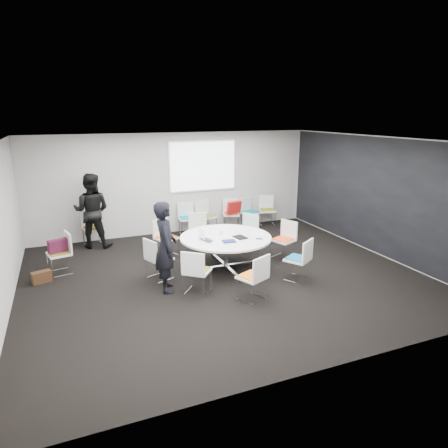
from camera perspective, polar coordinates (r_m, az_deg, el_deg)
name	(u,v)px	position (r m, az deg, el deg)	size (l,w,h in m)	color
room_shell	(227,211)	(8.11, 0.37, 1.94)	(8.08, 7.08, 2.88)	black
conference_table	(226,246)	(8.72, 0.24, -3.17)	(1.98, 1.98, 0.73)	silver
projection_screen	(203,166)	(11.46, -3.01, 8.25)	(1.90, 0.03, 1.35)	white
chair_ring_a	(283,247)	(9.49, 8.48, -3.25)	(0.59, 0.60, 0.88)	silver
chair_ring_b	(247,239)	(10.00, 3.24, -2.12)	(0.63, 0.63, 0.88)	silver
chair_ring_c	(198,238)	(10.09, -3.69, -1.95)	(0.56, 0.55, 0.88)	silver
chair_ring_d	(166,245)	(9.63, -8.26, -2.96)	(0.61, 0.60, 0.88)	silver
chair_ring_e	(159,266)	(8.34, -9.24, -5.97)	(0.59, 0.59, 0.88)	silver
chair_ring_f	(197,280)	(7.63, -3.87, -7.92)	(0.64, 0.64, 0.88)	silver
chair_ring_g	(253,286)	(7.37, 4.09, -8.79)	(0.60, 0.60, 0.88)	silver
chair_ring_h	(298,267)	(8.33, 10.49, -6.08)	(0.63, 0.63, 0.88)	silver
chair_back_a	(187,224)	(11.32, -5.27, -0.03)	(0.50, 0.49, 0.88)	silver
chair_back_b	(206,222)	(11.49, -2.55, 0.25)	(0.57, 0.57, 0.88)	silver
chair_back_c	(231,220)	(11.76, 1.02, 0.63)	(0.58, 0.57, 0.88)	silver
chair_back_d	(250,218)	(11.96, 3.77, 0.86)	(0.59, 0.59, 0.88)	silver
chair_back_e	(267,216)	(12.26, 6.16, 1.17)	(0.57, 0.56, 0.88)	silver
chair_spare_left	(61,261)	(9.20, -22.30, -4.91)	(0.54, 0.55, 0.88)	silver
chair_person_back	(93,234)	(10.87, -18.17, -1.43)	(0.56, 0.55, 0.88)	silver
person_main	(166,247)	(7.62, -8.33, -3.24)	(0.64, 0.42, 1.75)	black
person_back	(92,211)	(10.54, -18.38, 1.81)	(0.92, 0.72, 1.89)	black
laptop	(208,239)	(8.42, -2.32, -2.19)	(0.35, 0.23, 0.03)	#333338
laptop_lid	(202,233)	(8.44, -3.23, -1.33)	(0.30, 0.02, 0.22)	silver
notebook_black	(240,237)	(8.57, 2.35, -1.90)	(0.22, 0.30, 0.02)	black
tablet_folio	(229,241)	(8.29, 0.72, -2.47)	(0.26, 0.20, 0.03)	navy
papers_right	(239,229)	(9.16, 2.22, -0.78)	(0.30, 0.21, 0.00)	silver
papers_front	(256,234)	(8.86, 4.63, -1.40)	(0.30, 0.21, 0.00)	white
cup	(221,232)	(8.79, -0.41, -1.19)	(0.08, 0.08, 0.09)	white
phone	(259,239)	(8.51, 5.06, -2.12)	(0.14, 0.07, 0.01)	black
maroon_bag	(58,246)	(9.09, -22.62, -2.89)	(0.40, 0.14, 0.28)	#481329
brown_bag	(42,277)	(8.91, -24.61, -6.90)	(0.36, 0.16, 0.24)	#3D2313
red_jacket	(234,207)	(11.45, 1.45, 2.41)	(0.44, 0.10, 0.35)	#A81514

